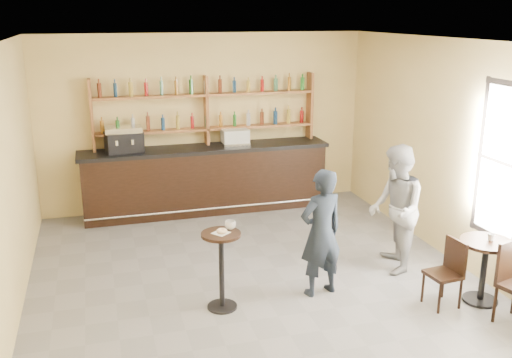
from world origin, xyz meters
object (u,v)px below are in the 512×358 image
object	(u,v)px
chair_west	(443,274)
pastry_case	(235,137)
espresso_machine	(124,139)
bar_counter	(206,179)
man_main	(321,233)
patron_second	(396,209)
pedestal_table	(222,271)
cafe_table	(483,271)

from	to	relation	value
chair_west	pastry_case	bearing A→B (deg)	-165.96
espresso_machine	pastry_case	world-z (taller)	espresso_machine
bar_counter	chair_west	distance (m)	4.81
bar_counter	chair_west	bearing A→B (deg)	-63.79
pastry_case	chair_west	size ratio (longest dim) A/B	0.56
man_main	bar_counter	bearing A→B (deg)	-90.26
espresso_machine	patron_second	distance (m)	4.75
patron_second	pedestal_table	bearing A→B (deg)	-62.85
espresso_machine	chair_west	world-z (taller)	espresso_machine
cafe_table	espresso_machine	bearing A→B (deg)	133.20
man_main	chair_west	bearing A→B (deg)	139.15
pedestal_table	cafe_table	bearing A→B (deg)	-13.07
man_main	chair_west	distance (m)	1.58
pastry_case	cafe_table	bearing A→B (deg)	-59.61
pastry_case	chair_west	bearing A→B (deg)	-65.51
bar_counter	man_main	world-z (taller)	man_main
espresso_machine	cafe_table	xyz separation A→B (m)	(4.10, -4.36, -1.02)
espresso_machine	chair_west	xyz separation A→B (m)	(3.55, -4.31, -1.00)
bar_counter	cafe_table	distance (m)	5.12
cafe_table	chair_west	size ratio (longest dim) A/B	0.96
pedestal_table	man_main	size ratio (longest dim) A/B	0.59
chair_west	patron_second	world-z (taller)	patron_second
man_main	patron_second	distance (m)	1.34
pastry_case	cafe_table	size ratio (longest dim) A/B	0.59
pastry_case	man_main	world-z (taller)	man_main
patron_second	chair_west	bearing A→B (deg)	21.36
cafe_table	patron_second	bearing A→B (deg)	117.94
man_main	pedestal_table	bearing A→B (deg)	-11.18
man_main	chair_west	world-z (taller)	man_main
pastry_case	patron_second	size ratio (longest dim) A/B	0.27
bar_counter	cafe_table	world-z (taller)	bar_counter
espresso_machine	cafe_table	bearing A→B (deg)	-55.81
bar_counter	pastry_case	xyz separation A→B (m)	(0.55, 0.00, 0.75)
man_main	cafe_table	xyz separation A→B (m)	(1.89, -0.77, -0.43)
bar_counter	chair_west	world-z (taller)	bar_counter
chair_west	patron_second	size ratio (longest dim) A/B	0.48
bar_counter	pedestal_table	size ratio (longest dim) A/B	4.50
pedestal_table	chair_west	distance (m)	2.74
bar_counter	patron_second	xyz separation A→B (m)	(2.06, -3.20, 0.30)
pedestal_table	patron_second	world-z (taller)	patron_second
espresso_machine	cafe_table	distance (m)	6.07
cafe_table	chair_west	bearing A→B (deg)	174.81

